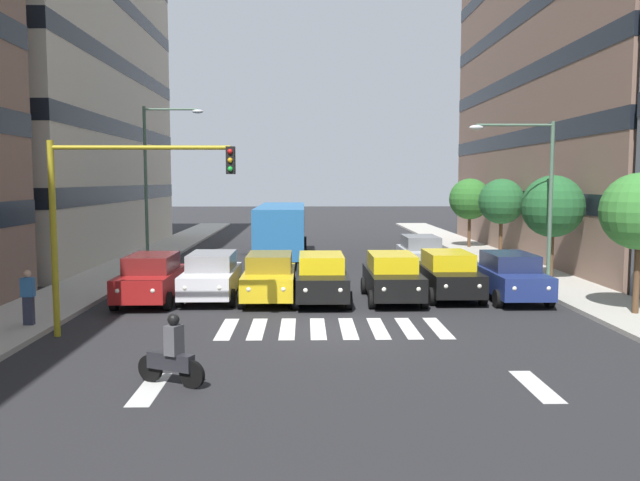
% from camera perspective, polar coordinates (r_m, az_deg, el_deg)
% --- Properties ---
extents(ground_plane, '(180.00, 180.00, 0.00)m').
position_cam_1_polar(ground_plane, '(19.35, 1.16, -7.79)').
color(ground_plane, '#262628').
extents(sidewalk_right, '(2.95, 90.00, 0.15)m').
position_cam_1_polar(sidewalk_right, '(21.26, -26.22, -6.94)').
color(sidewalk_right, '#B2ADA3').
rests_on(sidewalk_right, ground_plane).
extents(building_right_block_0, '(10.79, 23.71, 21.81)m').
position_cam_1_polar(building_right_block_0, '(42.09, -24.01, 13.79)').
color(building_right_block_0, beige).
rests_on(building_right_block_0, ground_plane).
extents(crosswalk_markings, '(6.75, 2.80, 0.01)m').
position_cam_1_polar(crosswalk_markings, '(19.35, 1.16, -7.78)').
color(crosswalk_markings, silver).
rests_on(crosswalk_markings, ground_plane).
extents(lane_arrow_0, '(0.50, 2.20, 0.01)m').
position_cam_1_polar(lane_arrow_0, '(14.88, 18.58, -12.11)').
color(lane_arrow_0, silver).
rests_on(lane_arrow_0, ground_plane).
extents(lane_arrow_1, '(0.50, 2.20, 0.01)m').
position_cam_1_polar(lane_arrow_1, '(14.41, -14.84, -12.58)').
color(lane_arrow_1, silver).
rests_on(lane_arrow_1, ground_plane).
extents(car_0, '(2.02, 4.44, 1.72)m').
position_cam_1_polar(car_0, '(24.75, 16.50, -3.03)').
color(car_0, navy).
rests_on(car_0, ground_plane).
extents(car_1, '(2.02, 4.44, 1.72)m').
position_cam_1_polar(car_1, '(24.64, 11.28, -2.95)').
color(car_1, black).
rests_on(car_1, ground_plane).
extents(car_2, '(2.02, 4.44, 1.72)m').
position_cam_1_polar(car_2, '(23.72, 6.41, -3.20)').
color(car_2, black).
rests_on(car_2, ground_plane).
extents(car_3, '(2.02, 4.44, 1.72)m').
position_cam_1_polar(car_3, '(23.39, 0.11, -3.29)').
color(car_3, black).
rests_on(car_3, ground_plane).
extents(car_4, '(2.02, 4.44, 1.72)m').
position_cam_1_polar(car_4, '(23.62, -4.49, -3.22)').
color(car_4, gold).
rests_on(car_4, ground_plane).
extents(car_5, '(2.02, 4.44, 1.72)m').
position_cam_1_polar(car_5, '(24.15, -9.57, -3.09)').
color(car_5, silver).
rests_on(car_5, ground_plane).
extents(car_6, '(2.02, 4.44, 1.72)m').
position_cam_1_polar(car_6, '(24.05, -14.72, -3.22)').
color(car_6, maroon).
rests_on(car_6, ground_plane).
extents(car_row2_0, '(2.02, 4.44, 1.72)m').
position_cam_1_polar(car_row2_0, '(31.40, 8.93, -1.14)').
color(car_row2_0, '#B2B7BC').
rests_on(car_row2_0, ground_plane).
extents(bus_behind_traffic, '(2.78, 10.50, 3.00)m').
position_cam_1_polar(bus_behind_traffic, '(35.87, -3.42, 1.28)').
color(bus_behind_traffic, '#286BAD').
rests_on(bus_behind_traffic, ground_plane).
extents(motorcycle_with_rider, '(1.57, 0.83, 1.57)m').
position_cam_1_polar(motorcycle_with_rider, '(14.39, -12.99, -9.91)').
color(motorcycle_with_rider, black).
rests_on(motorcycle_with_rider, ground_plane).
extents(traffic_light_gantry, '(5.16, 0.36, 5.50)m').
position_cam_1_polar(traffic_light_gantry, '(18.86, -18.29, 3.15)').
color(traffic_light_gantry, '#AD991E').
rests_on(traffic_light_gantry, ground_plane).
extents(street_lamp_left, '(3.37, 0.28, 6.54)m').
position_cam_1_polar(street_lamp_left, '(26.71, 18.55, 4.74)').
color(street_lamp_left, '#4C6B56').
rests_on(street_lamp_left, sidewalk_left).
extents(street_lamp_right, '(3.03, 0.28, 7.93)m').
position_cam_1_polar(street_lamp_right, '(33.59, -14.43, 6.12)').
color(street_lamp_right, '#4C6B56').
rests_on(street_lamp_right, sidewalk_right).
extents(street_tree_0, '(2.45, 2.45, 4.50)m').
position_cam_1_polar(street_tree_0, '(22.77, 26.45, 2.30)').
color(street_tree_0, '#513823').
rests_on(street_tree_0, sidewalk_left).
extents(street_tree_1, '(2.65, 2.65, 4.47)m').
position_cam_1_polar(street_tree_1, '(29.23, 19.91, 2.85)').
color(street_tree_1, '#513823').
rests_on(street_tree_1, sidewalk_left).
extents(street_tree_2, '(2.50, 2.50, 4.34)m').
position_cam_1_polar(street_tree_2, '(36.86, 15.77, 3.33)').
color(street_tree_2, '#513823').
rests_on(street_tree_2, sidewalk_left).
extents(street_tree_3, '(2.61, 2.61, 4.37)m').
position_cam_1_polar(street_tree_3, '(42.12, 13.12, 3.59)').
color(street_tree_3, '#513823').
rests_on(street_tree_3, sidewalk_left).
extents(pedestrian_waiting, '(0.36, 0.24, 1.63)m').
position_cam_1_polar(pedestrian_waiting, '(20.84, -24.42, -4.52)').
color(pedestrian_waiting, '#2D3347').
rests_on(pedestrian_waiting, sidewalk_right).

